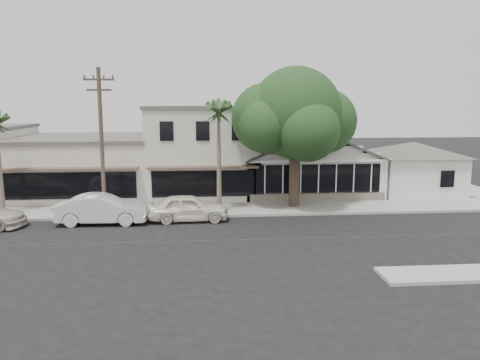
{
  "coord_description": "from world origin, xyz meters",
  "views": [
    {
      "loc": [
        -3.18,
        -23.1,
        6.92
      ],
      "look_at": [
        -0.69,
        6.0,
        2.13
      ],
      "focal_mm": 35.0,
      "sensor_mm": 36.0,
      "label": 1
    }
  ],
  "objects": [
    {
      "name": "sidewalk_north",
      "position": [
        -8.0,
        6.75,
        0.07
      ],
      "size": [
        90.0,
        3.5,
        0.15
      ],
      "primitive_type": "cube",
      "color": "#9E9991",
      "rests_on": "ground"
    },
    {
      "name": "car_1",
      "position": [
        -8.92,
        3.98,
        0.86
      ],
      "size": [
        5.27,
        1.94,
        1.72
      ],
      "primitive_type": "imported",
      "rotation": [
        0.0,
        0.0,
        1.55
      ],
      "color": "silver",
      "rests_on": "ground"
    },
    {
      "name": "palm_east",
      "position": [
        -2.03,
        5.71,
        6.42
      ],
      "size": [
        2.48,
        2.48,
        7.48
      ],
      "color": "#726651",
      "rests_on": "ground"
    },
    {
      "name": "car_0",
      "position": [
        -3.92,
        4.2,
        0.8
      ],
      "size": [
        4.73,
        1.98,
        1.6
      ],
      "primitive_type": "imported",
      "rotation": [
        0.0,
        0.0,
        1.59
      ],
      "color": "white",
      "rests_on": "ground"
    },
    {
      "name": "side_cottage",
      "position": [
        13.2,
        11.5,
        1.5
      ],
      "size": [
        6.0,
        6.0,
        3.0
      ],
      "primitive_type": "cube",
      "color": "white",
      "rests_on": "ground"
    },
    {
      "name": "ground",
      "position": [
        0.0,
        0.0,
        0.0
      ],
      "size": [
        140.0,
        140.0,
        0.0
      ],
      "primitive_type": "plane",
      "color": "black",
      "rests_on": "ground"
    },
    {
      "name": "utility_pole",
      "position": [
        -9.0,
        5.2,
        4.79
      ],
      "size": [
        1.8,
        0.24,
        9.0
      ],
      "color": "brown",
      "rests_on": "ground"
    },
    {
      "name": "shade_tree",
      "position": [
        2.94,
        7.34,
        6.13
      ],
      "size": [
        8.39,
        7.59,
        9.31
      ],
      "rotation": [
        0.0,
        0.0,
        0.27
      ],
      "color": "#4B3E2D",
      "rests_on": "ground"
    },
    {
      "name": "row_building_midnear",
      "position": [
        -12.0,
        13.5,
        2.1
      ],
      "size": [
        10.0,
        10.0,
        4.2
      ],
      "primitive_type": "cube",
      "color": "silver",
      "rests_on": "ground"
    },
    {
      "name": "corner_shop",
      "position": [
        5.0,
        12.47,
        2.62
      ],
      "size": [
        10.4,
        8.6,
        5.1
      ],
      "color": "white",
      "rests_on": "ground"
    },
    {
      "name": "row_building_near",
      "position": [
        -3.0,
        13.5,
        3.25
      ],
      "size": [
        8.0,
        10.0,
        6.5
      ],
      "primitive_type": "cube",
      "color": "silver",
      "rests_on": "ground"
    }
  ]
}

